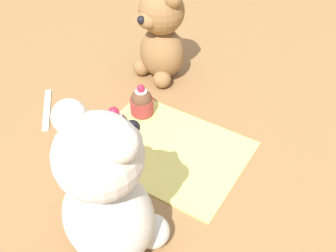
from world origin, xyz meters
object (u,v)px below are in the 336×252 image
Objects in this scene: teddy_bear_cream at (107,195)px; cupcake_near_cream_bear at (115,129)px; cupcake_near_tan_bear at (142,102)px; teaspoon at (47,109)px; teddy_bear_tan at (161,35)px.

cupcake_near_cream_bear is (0.12, -0.16, -0.08)m from teddy_bear_cream.
cupcake_near_tan_bear reaches higher than teaspoon.
teddy_bear_tan is at bearing -72.06° from teaspoon.
cupcake_near_tan_bear is at bearing -59.46° from teddy_bear_cream.
teddy_bear_cream reaches higher than cupcake_near_cream_bear.
cupcake_near_cream_bear is (-0.05, 0.22, -0.06)m from teddy_bear_tan.
teddy_bear_tan is 2.73× the size of cupcake_near_cream_bear.
teddy_bear_cream is at bearing 117.10° from cupcake_near_tan_bear.
teddy_bear_cream reaches higher than cupcake_near_tan_bear.
cupcake_near_cream_bear is at bearing 93.89° from cupcake_near_tan_bear.
cupcake_near_tan_bear is at bearing -86.11° from cupcake_near_cream_bear.
teaspoon is at bearing 27.92° from cupcake_near_tan_bear.
teaspoon is (0.29, -0.16, -0.11)m from teddy_bear_cream.
teddy_bear_tan reaches higher than cupcake_near_tan_bear.
cupcake_near_tan_bear is (-0.04, 0.13, -0.07)m from teddy_bear_tan.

